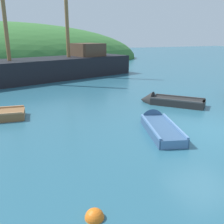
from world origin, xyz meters
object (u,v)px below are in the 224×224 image
(rowboat_far, at_px, (158,127))
(buoy_orange, at_px, (95,218))
(sailing_ship, at_px, (47,72))
(rowboat_center, at_px, (168,102))

(rowboat_far, xyz_separation_m, buoy_orange, (-3.89, -3.73, -0.10))
(sailing_ship, relative_size, rowboat_center, 5.68)
(sailing_ship, bearing_deg, rowboat_center, 95.37)
(sailing_ship, height_order, rowboat_far, sailing_ship)
(sailing_ship, relative_size, buoy_orange, 45.30)
(rowboat_center, relative_size, buoy_orange, 7.98)
(rowboat_far, distance_m, buoy_orange, 5.39)
(rowboat_center, bearing_deg, rowboat_far, 97.61)
(sailing_ship, xyz_separation_m, buoy_orange, (-2.06, -17.30, -0.59))
(rowboat_center, xyz_separation_m, buoy_orange, (-6.39, -6.64, -0.11))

